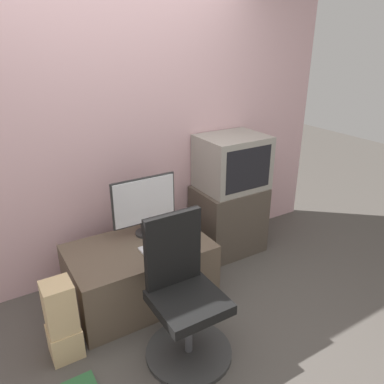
{
  "coord_description": "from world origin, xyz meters",
  "views": [
    {
      "loc": [
        -1.01,
        -1.58,
        1.99
      ],
      "look_at": [
        0.55,
        0.98,
        0.73
      ],
      "focal_mm": 35.0,
      "sensor_mm": 36.0,
      "label": 1
    }
  ],
  "objects": [
    {
      "name": "mouse",
      "position": [
        0.26,
        0.7,
        0.5
      ],
      "size": [
        0.05,
        0.04,
        0.03
      ],
      "color": "silver",
      "rests_on": "desk"
    },
    {
      "name": "keyboard",
      "position": [
        0.06,
        0.68,
        0.49
      ],
      "size": [
        0.28,
        0.13,
        0.01
      ],
      "color": "silver",
      "rests_on": "desk"
    },
    {
      "name": "desk",
      "position": [
        -0.06,
        0.78,
        0.24
      ],
      "size": [
        1.09,
        0.68,
        0.48
      ],
      "color": "brown",
      "rests_on": "ground_plane"
    },
    {
      "name": "cardboard_box_upper",
      "position": [
        -0.74,
        0.5,
        0.39
      ],
      "size": [
        0.19,
        0.19,
        0.35
      ],
      "color": "#D1B27F",
      "rests_on": "cardboard_box_lower"
    },
    {
      "name": "crt_tv",
      "position": [
        1.02,
        1.05,
        0.9
      ],
      "size": [
        0.6,
        0.49,
        0.5
      ],
      "color": "gray",
      "rests_on": "side_stand"
    },
    {
      "name": "side_stand",
      "position": [
        1.0,
        1.03,
        0.33
      ],
      "size": [
        0.63,
        0.49,
        0.66
      ],
      "color": "#4C4238",
      "rests_on": "ground_plane"
    },
    {
      "name": "main_monitor",
      "position": [
        0.07,
        0.93,
        0.74
      ],
      "size": [
        0.54,
        0.17,
        0.49
      ],
      "color": "#2D2D2D",
      "rests_on": "desk"
    },
    {
      "name": "wall_back",
      "position": [
        0.0,
        1.32,
        1.3
      ],
      "size": [
        4.4,
        0.05,
        2.6
      ],
      "color": "beige",
      "rests_on": "ground_plane"
    },
    {
      "name": "office_chair",
      "position": [
        -0.04,
        0.12,
        0.39
      ],
      "size": [
        0.58,
        0.58,
        0.97
      ],
      "color": "#333333",
      "rests_on": "ground_plane"
    },
    {
      "name": "ground_plane",
      "position": [
        0.0,
        0.0,
        0.0
      ],
      "size": [
        12.0,
        12.0,
        0.0
      ],
      "primitive_type": "plane",
      "color": "#4C4742"
    },
    {
      "name": "cardboard_box_lower",
      "position": [
        -0.74,
        0.5,
        0.11
      ],
      "size": [
        0.2,
        0.21,
        0.22
      ],
      "color": "#D1B27F",
      "rests_on": "ground_plane"
    }
  ]
}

